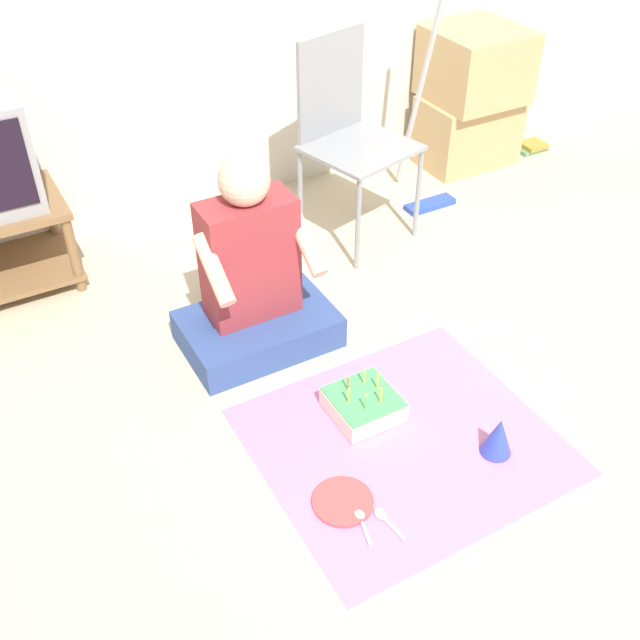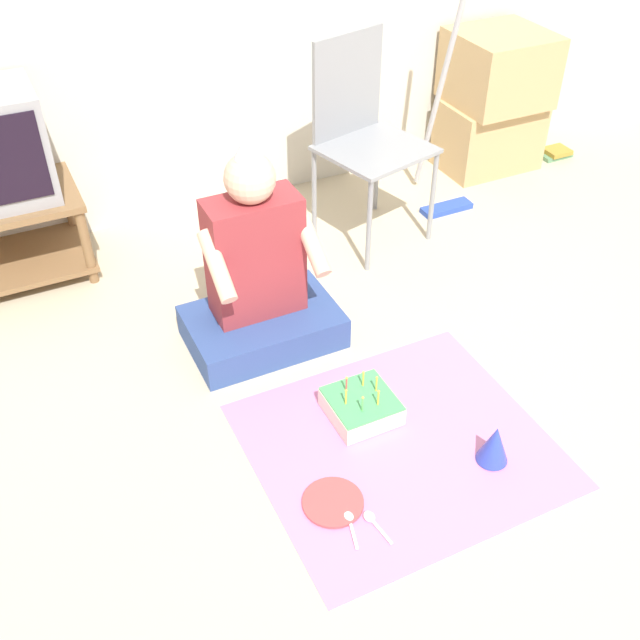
% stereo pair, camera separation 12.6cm
% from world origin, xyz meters
% --- Properties ---
extents(ground_plane, '(16.00, 16.00, 0.00)m').
position_xyz_m(ground_plane, '(0.00, 0.00, 0.00)').
color(ground_plane, beige).
extents(tv_stand, '(0.68, 0.47, 0.40)m').
position_xyz_m(tv_stand, '(-1.45, 1.88, 0.24)').
color(tv_stand, olive).
rests_on(tv_stand, ground_plane).
extents(folding_chair, '(0.55, 0.53, 0.96)m').
position_xyz_m(folding_chair, '(0.18, 1.54, 0.56)').
color(folding_chair, gray).
rests_on(folding_chair, ground_plane).
extents(cardboard_box_stack, '(0.54, 0.47, 0.76)m').
position_xyz_m(cardboard_box_stack, '(1.18, 1.85, 0.40)').
color(cardboard_box_stack, tan).
rests_on(cardboard_box_stack, ground_plane).
extents(dust_mop, '(0.28, 0.37, 1.31)m').
position_xyz_m(dust_mop, '(0.69, 1.59, 0.39)').
color(dust_mop, '#2D4CB2').
rests_on(dust_mop, ground_plane).
extents(book_pile, '(0.19, 0.13, 0.05)m').
position_xyz_m(book_pile, '(1.62, 1.75, 0.02)').
color(book_pile, '#60936B').
rests_on(book_pile, ground_plane).
extents(person_seated, '(0.61, 0.41, 0.91)m').
position_xyz_m(person_seated, '(-0.59, 0.96, 0.29)').
color(person_seated, '#334C8C').
rests_on(person_seated, ground_plane).
extents(party_cloth, '(1.03, 0.93, 0.01)m').
position_xyz_m(party_cloth, '(-0.38, 0.19, 0.00)').
color(party_cloth, pink).
rests_on(party_cloth, ground_plane).
extents(birthday_cake, '(0.24, 0.24, 0.15)m').
position_xyz_m(birthday_cake, '(-0.43, 0.38, 0.05)').
color(birthday_cake, '#F4E0C6').
rests_on(birthday_cake, party_cloth).
extents(party_hat_blue, '(0.11, 0.11, 0.16)m').
position_xyz_m(party_hat_blue, '(-0.13, -0.01, 0.08)').
color(party_hat_blue, blue).
rests_on(party_hat_blue, party_cloth).
extents(paper_plate, '(0.21, 0.21, 0.01)m').
position_xyz_m(paper_plate, '(-0.71, 0.06, 0.01)').
color(paper_plate, '#D84C4C').
rests_on(paper_plate, party_cloth).
extents(plastic_spoon_near, '(0.05, 0.14, 0.01)m').
position_xyz_m(plastic_spoon_near, '(-0.70, -0.03, 0.01)').
color(plastic_spoon_near, white).
rests_on(plastic_spoon_near, party_cloth).
extents(plastic_spoon_far, '(0.04, 0.15, 0.01)m').
position_xyz_m(plastic_spoon_far, '(-0.63, -0.06, 0.01)').
color(plastic_spoon_far, white).
rests_on(plastic_spoon_far, party_cloth).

